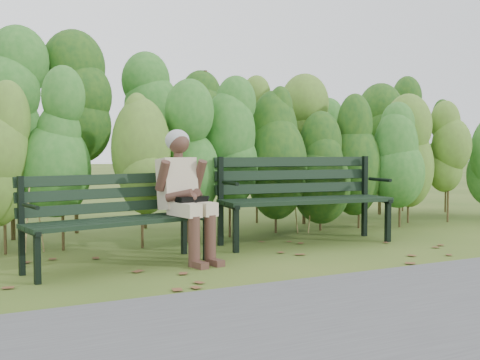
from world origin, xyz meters
name	(u,v)px	position (x,y,z in m)	size (l,w,h in m)	color
ground	(256,259)	(0.00, 0.00, 0.00)	(80.00, 80.00, 0.00)	#345118
footpath	(425,321)	(0.00, -2.20, 0.01)	(60.00, 2.50, 0.01)	#474749
hedge_band	(186,134)	(0.00, 1.86, 1.26)	(11.04, 1.67, 2.42)	#47381E
leaf_litter	(276,267)	(-0.01, -0.41, 0.00)	(6.03, 2.04, 0.01)	brown
bench_left	(115,212)	(-1.28, 0.31, 0.49)	(1.74, 0.86, 0.84)	black
bench_right	(302,192)	(0.95, 0.67, 0.58)	(2.01, 0.80, 0.98)	black
seated_woman	(184,187)	(-0.63, 0.27, 0.70)	(0.53, 0.77, 1.25)	beige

